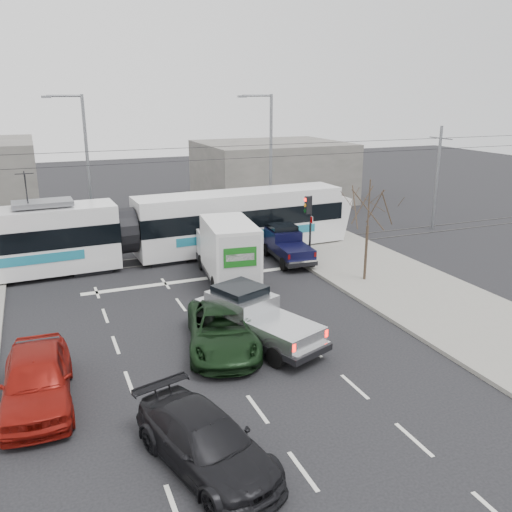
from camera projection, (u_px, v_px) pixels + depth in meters
name	position (u px, v px, depth m)	size (l,w,h in m)	color
ground	(240.00, 324.00, 22.17)	(120.00, 120.00, 0.00)	black
sidewalk_right	(419.00, 293.00, 25.41)	(6.00, 60.00, 0.15)	gray
rails	(179.00, 258.00, 31.02)	(60.00, 1.60, 0.03)	#33302D
building_right	(272.00, 171.00, 47.05)	(12.00, 10.00, 5.00)	slate
bare_tree	(369.00, 208.00, 26.03)	(2.40, 2.40, 5.00)	#47382B
traffic_signal	(309.00, 214.00, 29.47)	(0.44, 0.44, 3.60)	black
street_lamp_near	(268.00, 155.00, 35.73)	(2.38, 0.25, 9.00)	slate
street_lamp_far	(84.00, 160.00, 33.34)	(2.38, 0.25, 9.00)	slate
catenary	(176.00, 191.00, 29.90)	(60.00, 0.20, 7.00)	black
tram	(125.00, 232.00, 29.29)	(26.02, 3.70, 5.29)	white
silver_pickup	(253.00, 316.00, 20.48)	(3.74, 5.85, 2.01)	black
box_truck	(227.00, 251.00, 26.82)	(2.93, 6.54, 3.16)	black
navy_pickup	(286.00, 244.00, 30.35)	(2.08, 4.68, 1.92)	black
green_car	(222.00, 329.00, 19.91)	(2.47, 5.35, 1.49)	black
red_car	(37.00, 379.00, 16.27)	(2.02, 5.03, 1.71)	maroon
dark_car	(206.00, 442.00, 13.57)	(1.98, 4.87, 1.41)	black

